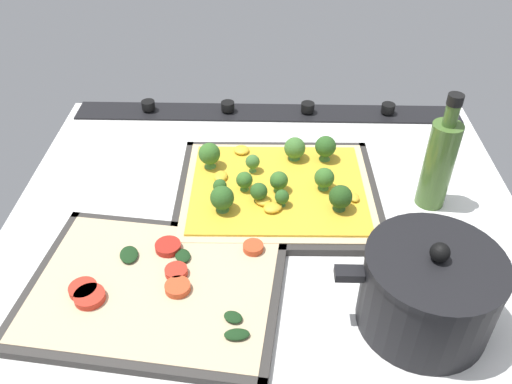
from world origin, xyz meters
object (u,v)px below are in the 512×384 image
(baking_tray_front, at_px, (279,194))
(oil_bottle, at_px, (441,162))
(veggie_pizza_back, at_px, (156,285))
(cooking_pot, at_px, (430,291))
(baking_tray_back, at_px, (157,289))
(broccoli_pizza, at_px, (278,185))

(baking_tray_front, bearing_deg, oil_bottle, 177.29)
(baking_tray_front, distance_m, veggie_pizza_back, 0.28)
(veggie_pizza_back, relative_size, cooking_pot, 1.46)
(cooking_pot, height_order, oil_bottle, oil_bottle)
(cooking_pot, bearing_deg, veggie_pizza_back, -6.70)
(baking_tray_front, height_order, oil_bottle, oil_bottle)
(baking_tray_back, height_order, oil_bottle, oil_bottle)
(cooking_pot, xyz_separation_m, oil_bottle, (-0.07, -0.25, 0.02))
(broccoli_pizza, relative_size, oil_bottle, 1.58)
(veggie_pizza_back, distance_m, cooking_pot, 0.36)
(veggie_pizza_back, height_order, oil_bottle, oil_bottle)
(baking_tray_front, distance_m, baking_tray_back, 0.28)
(baking_tray_front, relative_size, broccoli_pizza, 1.08)
(veggie_pizza_back, bearing_deg, baking_tray_front, -128.47)
(oil_bottle, bearing_deg, broccoli_pizza, -3.33)
(broccoli_pizza, distance_m, cooking_pot, 0.32)
(baking_tray_back, bearing_deg, broccoli_pizza, -127.69)
(broccoli_pizza, bearing_deg, veggie_pizza_back, 52.12)
(baking_tray_front, xyz_separation_m, broccoli_pizza, (0.00, -0.00, 0.02))
(veggie_pizza_back, relative_size, oil_bottle, 1.74)
(broccoli_pizza, height_order, baking_tray_back, broccoli_pizza)
(broccoli_pizza, distance_m, veggie_pizza_back, 0.28)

